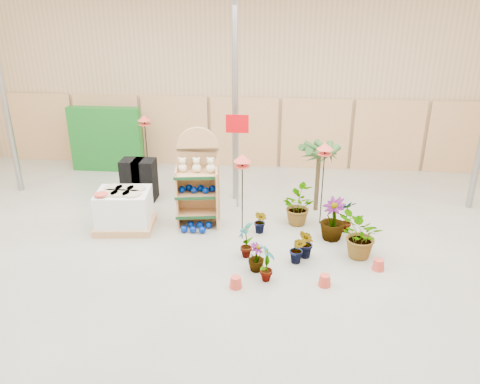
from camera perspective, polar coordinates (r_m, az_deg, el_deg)
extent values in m
cube|color=gray|center=(8.41, -3.06, -10.49)|extent=(15.00, 12.00, 0.10)
cube|color=tan|center=(13.26, 0.59, 12.64)|extent=(15.00, 0.10, 4.50)
cylinder|color=gray|center=(12.58, -26.76, 9.74)|extent=(0.14, 0.14, 4.50)
cylinder|color=gray|center=(10.77, -0.59, 10.32)|extent=(0.14, 0.14, 4.50)
cube|color=tan|center=(15.13, -22.95, 7.27)|extent=(1.90, 0.06, 2.00)
cube|color=tan|center=(14.30, -15.80, 7.40)|extent=(1.90, 0.06, 2.00)
cube|color=tan|center=(13.71, -7.90, 7.42)|extent=(1.90, 0.06, 2.00)
cube|color=tan|center=(13.40, 0.52, 7.27)|extent=(1.90, 0.06, 2.00)
cube|color=tan|center=(13.39, 9.15, 6.97)|extent=(1.90, 0.06, 2.00)
cube|color=tan|center=(13.67, 17.59, 6.52)|extent=(1.90, 0.06, 2.00)
cube|color=tan|center=(14.22, 25.52, 5.97)|extent=(1.90, 0.06, 2.00)
cube|color=tan|center=(10.04, -5.02, 0.85)|extent=(0.88, 0.21, 1.66)
cylinder|color=tan|center=(9.77, -5.18, 5.38)|extent=(0.88, 0.21, 0.88)
cube|color=tan|center=(10.03, -5.17, -2.54)|extent=(0.91, 0.61, 0.04)
cube|color=#0F3819|center=(9.81, -5.42, -3.14)|extent=(0.84, 0.16, 0.06)
cube|color=tan|center=(9.85, -5.26, -0.22)|extent=(0.91, 0.61, 0.04)
cube|color=#0F3819|center=(9.63, -5.52, -0.78)|extent=(0.84, 0.16, 0.06)
cube|color=tan|center=(9.69, -5.35, 2.18)|extent=(0.91, 0.61, 0.04)
cube|color=#0F3819|center=(9.47, -5.61, 1.67)|extent=(0.84, 0.16, 0.06)
cube|color=tan|center=(9.97, -7.61, -0.65)|extent=(0.11, 0.49, 1.27)
cube|color=tan|center=(9.82, -2.82, -0.84)|extent=(0.11, 0.49, 1.27)
sphere|color=beige|center=(9.76, -7.00, 2.94)|extent=(0.18, 0.18, 0.18)
sphere|color=beige|center=(9.72, -7.04, 3.76)|extent=(0.14, 0.14, 0.14)
sphere|color=beige|center=(9.71, -5.31, 2.92)|extent=(0.19, 0.19, 0.19)
sphere|color=beige|center=(9.66, -5.34, 3.77)|extent=(0.14, 0.14, 0.14)
sphere|color=beige|center=(9.65, -3.60, 2.90)|extent=(0.20, 0.20, 0.20)
sphere|color=beige|center=(9.60, -3.62, 3.78)|extent=(0.14, 0.14, 0.14)
sphere|color=navy|center=(9.86, -7.08, 0.30)|extent=(0.15, 0.15, 0.15)
sphere|color=navy|center=(9.94, -6.24, 0.53)|extent=(0.15, 0.15, 0.15)
sphere|color=navy|center=(9.81, -5.65, 0.25)|extent=(0.15, 0.15, 0.15)
sphere|color=navy|center=(9.89, -4.82, 0.48)|extent=(0.15, 0.15, 0.15)
sphere|color=navy|center=(9.77, -4.21, 0.20)|extent=(0.15, 0.15, 0.15)
sphere|color=navy|center=(9.85, -3.38, 0.43)|extent=(0.15, 0.15, 0.15)
sphere|color=navy|center=(9.84, -6.84, -4.54)|extent=(0.15, 0.15, 0.15)
sphere|color=navy|center=(10.03, -6.02, -3.95)|extent=(0.15, 0.15, 0.15)
sphere|color=navy|center=(9.81, -5.74, -4.59)|extent=(0.15, 0.15, 0.15)
sphere|color=navy|center=(10.00, -4.94, -4.00)|extent=(0.15, 0.15, 0.15)
sphere|color=navy|center=(9.77, -4.63, -4.65)|extent=(0.15, 0.15, 0.15)
sphere|color=navy|center=(9.97, -3.85, -4.05)|extent=(0.15, 0.15, 0.15)
cube|color=tan|center=(10.27, -13.74, -3.87)|extent=(1.27, 1.10, 0.15)
cube|color=white|center=(10.09, -13.96, -1.75)|extent=(1.17, 0.99, 0.69)
cylinder|color=tan|center=(9.91, -15.76, -0.12)|extent=(0.39, 0.39, 0.04)
cylinder|color=tan|center=(9.83, -14.42, -0.18)|extent=(0.39, 0.39, 0.04)
cylinder|color=tan|center=(9.75, -13.07, -0.23)|extent=(0.39, 0.39, 0.04)
cylinder|color=tan|center=(10.16, -15.19, 0.51)|extent=(0.39, 0.39, 0.04)
cylinder|color=tan|center=(10.08, -13.89, 0.47)|extent=(0.39, 0.39, 0.04)
cylinder|color=tan|center=(10.00, -12.56, 0.42)|extent=(0.39, 0.39, 0.04)
cube|color=black|center=(11.53, -11.38, 0.30)|extent=(0.50, 0.50, 0.50)
cube|color=black|center=(11.36, -11.57, 2.64)|extent=(0.50, 0.50, 0.50)
cube|color=black|center=(11.62, -12.79, 0.35)|extent=(0.50, 0.50, 0.50)
cube|color=black|center=(11.45, -13.01, 2.67)|extent=(0.50, 0.50, 0.50)
cube|color=#145D19|center=(13.61, -16.00, 6.20)|extent=(2.00, 0.30, 1.80)
cylinder|color=gray|center=(10.58, -0.31, 3.64)|extent=(0.05, 0.05, 2.20)
cube|color=#B0040A|center=(10.29, -0.34, 8.31)|extent=(0.50, 0.03, 0.40)
cylinder|color=black|center=(9.24, 0.28, -1.40)|extent=(0.02, 0.02, 1.56)
cylinder|color=#D04133|center=(8.95, 0.29, 3.15)|extent=(0.30, 0.30, 0.02)
cone|color=#D04133|center=(8.90, 0.29, 4.18)|extent=(0.34, 0.34, 0.14)
cylinder|color=black|center=(10.02, 9.97, 0.27)|extent=(0.02, 0.02, 1.58)
cylinder|color=#D04133|center=(9.75, 10.28, 4.58)|extent=(0.30, 0.30, 0.02)
cone|color=#D04133|center=(9.70, 10.35, 5.53)|extent=(0.34, 0.34, 0.14)
cylinder|color=black|center=(12.39, -11.26, 4.54)|extent=(0.02, 0.02, 1.58)
cylinder|color=#D04133|center=(12.17, -11.54, 8.08)|extent=(0.30, 0.30, 0.02)
cone|color=#D04133|center=(12.13, -11.60, 8.86)|extent=(0.34, 0.34, 0.14)
cylinder|color=#42341E|center=(10.72, 9.39, 1.11)|extent=(0.10, 0.10, 1.33)
imported|color=#274C20|center=(8.78, 0.74, -5.79)|extent=(0.27, 0.39, 0.72)
imported|color=#274C20|center=(8.67, 7.07, -6.97)|extent=(0.37, 0.34, 0.56)
imported|color=#274C20|center=(9.55, 11.25, -3.26)|extent=(0.70, 0.70, 0.89)
imported|color=#274C20|center=(9.95, 12.89, -2.83)|extent=(0.46, 0.41, 0.72)
imported|color=#274C20|center=(9.68, 2.52, -3.63)|extent=(0.37, 0.37, 0.53)
imported|color=#274C20|center=(10.09, 6.87, -1.67)|extent=(0.89, 0.94, 0.83)
imported|color=#274C20|center=(8.40, 2.00, -7.95)|extent=(0.37, 0.37, 0.53)
imported|color=#274C20|center=(8.07, 3.27, -8.60)|extent=(0.30, 0.41, 0.72)
imported|color=#274C20|center=(8.84, 8.11, -6.24)|extent=(0.38, 0.41, 0.61)
imported|color=#274C20|center=(8.97, 14.50, -5.26)|extent=(1.02, 1.06, 0.91)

